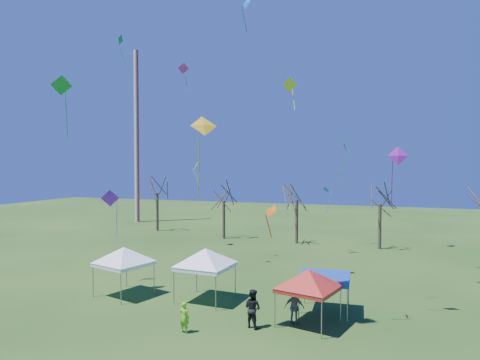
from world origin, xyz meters
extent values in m
plane|color=#204115|center=(0.00, 0.00, 0.00)|extent=(140.00, 140.00, 0.00)
cylinder|color=silver|center=(-28.00, 34.00, 12.50)|extent=(0.70, 0.70, 25.00)
cylinder|color=#3D2D21|center=(-20.85, 27.38, 2.39)|extent=(0.32, 0.32, 4.78)
cylinder|color=#3D2D21|center=(-10.77, 24.65, 2.14)|extent=(0.32, 0.32, 4.28)
cylinder|color=#3D2D21|center=(-2.37, 24.38, 2.32)|extent=(0.32, 0.32, 4.64)
cylinder|color=#3D2D21|center=(6.03, 24.04, 2.24)|extent=(0.32, 0.32, 4.49)
cylinder|color=gray|center=(-10.90, 1.96, 0.96)|extent=(0.06, 0.06, 1.91)
cylinder|color=gray|center=(-10.15, 4.53, 0.96)|extent=(0.06, 0.06, 1.91)
cylinder|color=gray|center=(-8.33, 1.22, 0.96)|extent=(0.06, 0.06, 1.91)
cylinder|color=gray|center=(-7.58, 3.78, 0.96)|extent=(0.06, 0.06, 1.91)
cube|color=white|center=(-9.24, 2.87, 2.03)|extent=(3.55, 3.55, 0.23)
pyramid|color=white|center=(-9.24, 2.87, 3.10)|extent=(3.89, 3.89, 0.96)
cylinder|color=gray|center=(-5.37, 2.29, 1.00)|extent=(0.06, 0.06, 1.99)
cylinder|color=gray|center=(-5.17, 5.08, 1.00)|extent=(0.06, 0.06, 1.99)
cylinder|color=gray|center=(-2.59, 2.09, 1.00)|extent=(0.06, 0.06, 1.99)
cylinder|color=gray|center=(-2.39, 4.87, 1.00)|extent=(0.06, 0.06, 1.99)
cube|color=white|center=(-3.88, 3.58, 2.11)|extent=(3.20, 3.20, 0.24)
pyramid|color=white|center=(-3.88, 3.58, 3.23)|extent=(4.22, 4.22, 1.00)
cylinder|color=gray|center=(1.26, 0.62, 0.91)|extent=(0.05, 0.05, 1.81)
cylinder|color=gray|center=(1.91, 3.08, 0.91)|extent=(0.05, 0.05, 1.81)
cylinder|color=gray|center=(3.71, -0.02, 0.91)|extent=(0.05, 0.05, 1.81)
cylinder|color=gray|center=(4.36, 2.43, 0.91)|extent=(0.05, 0.05, 1.81)
cube|color=#A91A10|center=(2.81, 1.53, 1.92)|extent=(3.32, 3.32, 0.22)
pyramid|color=#A91A10|center=(2.81, 1.53, 2.93)|extent=(3.71, 3.71, 0.91)
cylinder|color=gray|center=(2.15, 2.38, 0.91)|extent=(0.05, 0.05, 1.83)
cylinder|color=gray|center=(2.01, 4.93, 0.91)|extent=(0.05, 0.05, 1.83)
cylinder|color=gray|center=(4.70, 2.51, 0.91)|extent=(0.05, 0.05, 1.83)
cylinder|color=gray|center=(4.56, 5.07, 0.91)|extent=(0.05, 0.05, 1.83)
cube|color=#0F379E|center=(3.35, 3.72, 1.94)|extent=(2.88, 2.88, 0.22)
cube|color=#0F379E|center=(3.35, 3.72, 2.10)|extent=(2.88, 2.88, 0.11)
imported|color=slate|center=(2.09, 1.52, 0.87)|extent=(1.03, 0.44, 1.75)
imported|color=black|center=(0.15, 0.35, 0.98)|extent=(1.17, 1.06, 1.97)
imported|color=#6BCE20|center=(-2.85, -1.41, 0.77)|extent=(0.63, 0.49, 1.55)
cone|color=green|center=(-15.51, 11.88, 19.27)|extent=(0.42, 0.96, 0.92)
cube|color=green|center=(-15.57, 12.25, 18.03)|extent=(0.78, 0.15, 2.04)
cone|color=#16922D|center=(-12.80, 1.57, 13.34)|extent=(1.32, 1.43, 1.24)
cube|color=#16922D|center=(-12.63, 1.78, 11.54)|extent=(0.49, 0.40, 2.94)
cone|color=green|center=(4.50, 2.09, 9.37)|extent=(0.51, 0.90, 0.81)
cube|color=green|center=(4.53, 1.82, 8.40)|extent=(0.58, 0.09, 1.53)
cone|color=#E7FF1A|center=(-1.66, 17.29, 15.49)|extent=(1.39, 1.11, 1.27)
cube|color=#E7FF1A|center=(-1.34, 17.48, 14.20)|extent=(0.43, 0.70, 1.95)
cone|color=purple|center=(7.16, 4.33, 8.83)|extent=(1.07, 0.31, 1.06)
cube|color=purple|center=(6.86, 4.31, 7.32)|extent=(0.07, 0.63, 2.50)
cone|color=#F8FF1A|center=(-11.71, 19.25, 8.28)|extent=(0.82, 1.12, 0.94)
cube|color=#F8FF1A|center=(-11.83, 19.58, 7.11)|extent=(0.71, 0.28, 1.85)
cone|color=#D12E8F|center=(-14.22, 21.54, 18.74)|extent=(1.40, 1.36, 1.14)
cube|color=#D12E8F|center=(-13.98, 21.75, 17.33)|extent=(0.48, 0.53, 2.22)
cone|color=#6B17A4|center=(-11.91, 5.22, 6.00)|extent=(1.33, 1.09, 1.24)
cube|color=#6B17A4|center=(-11.54, 5.45, 4.47)|extent=(0.53, 0.79, 2.44)
cone|color=blue|center=(1.16, 20.93, 6.00)|extent=(0.90, 0.86, 0.61)
cube|color=blue|center=(1.48, 20.70, 4.78)|extent=(0.52, 0.68, 2.08)
cone|color=blue|center=(-2.76, 8.24, 19.56)|extent=(0.89, 0.75, 0.87)
cube|color=blue|center=(-2.96, 8.38, 18.50)|extent=(0.33, 0.45, 1.68)
cone|color=gold|center=(-1.82, -1.31, 10.25)|extent=(1.56, 1.46, 1.06)
cube|color=gold|center=(-2.01, -1.44, 8.30)|extent=(0.31, 0.44, 3.27)
cone|color=#E64E0C|center=(1.01, 0.72, 6.00)|extent=(0.96, 0.92, 0.66)
cube|color=#E64E0C|center=(0.85, 0.84, 5.19)|extent=(0.29, 0.36, 1.24)
camera|label=1|loc=(6.53, -20.33, 8.32)|focal=32.00mm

